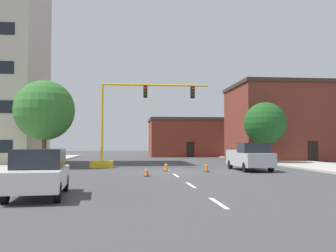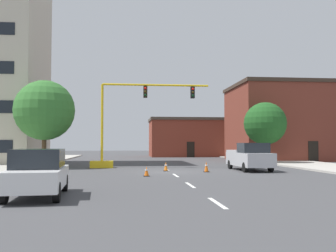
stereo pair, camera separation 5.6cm
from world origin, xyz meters
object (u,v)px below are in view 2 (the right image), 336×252
tree_right_mid (265,123)px  traffic_cone_roadside_a (206,167)px  pickup_truck_silver (249,157)px  traffic_signal_gantry (118,139)px  traffic_cone_roadside_c (166,166)px  traffic_cone_roadside_b (147,171)px  tree_left_near (45,110)px  sedan_white_near_left (38,172)px

tree_right_mid → traffic_cone_roadside_a: bearing=-127.9°
tree_right_mid → pickup_truck_silver: size_ratio=1.10×
traffic_signal_gantry → tree_right_mid: (14.05, 4.70, 1.61)m
pickup_truck_silver → traffic_cone_roadside_c: size_ratio=8.21×
traffic_cone_roadside_b → traffic_signal_gantry: bearing=102.9°
tree_left_near → sedan_white_near_left: 18.09m
tree_right_mid → traffic_cone_roadside_b: (-12.12, -13.13, -3.60)m
tree_left_near → sedan_white_near_left: (3.45, -17.36, -3.74)m
traffic_cone_roadside_a → traffic_cone_roadside_b: bearing=-144.7°
traffic_cone_roadside_b → traffic_cone_roadside_c: size_ratio=0.90×
traffic_cone_roadside_c → traffic_signal_gantry: bearing=129.7°
sedan_white_near_left → traffic_signal_gantry: bearing=81.7°
tree_left_near → pickup_truck_silver: size_ratio=1.30×
traffic_cone_roadside_a → tree_right_mid: bearing=52.1°
traffic_cone_roadside_a → traffic_signal_gantry: bearing=138.5°
tree_left_near → traffic_cone_roadside_a: tree_left_near is taller
traffic_cone_roadside_b → pickup_truck_silver: bearing=28.7°
sedan_white_near_left → traffic_cone_roadside_b: size_ratio=7.80×
tree_right_mid → tree_left_near: tree_left_near is taller
pickup_truck_silver → traffic_cone_roadside_a: pickup_truck_silver is taller
traffic_cone_roadside_b → traffic_cone_roadside_c: 4.50m
sedan_white_near_left → traffic_cone_roadside_b: (4.38, 8.42, -0.60)m
tree_right_mid → tree_left_near: (-19.95, -4.20, 0.74)m
traffic_signal_gantry → sedan_white_near_left: size_ratio=2.08×
traffic_signal_gantry → traffic_cone_roadside_a: (6.16, -5.44, -1.92)m
tree_right_mid → tree_left_near: bearing=-168.1°
traffic_signal_gantry → traffic_cone_roadside_b: 8.88m
tree_left_near → traffic_cone_roadside_a: (12.06, -5.94, -4.27)m
tree_left_near → traffic_cone_roadside_c: size_ratio=10.70×
traffic_signal_gantry → tree_right_mid: traffic_signal_gantry is taller
sedan_white_near_left → traffic_cone_roadside_c: sedan_white_near_left is taller
tree_left_near → pickup_truck_silver: tree_left_near is taller
tree_right_mid → tree_left_near: 20.40m
sedan_white_near_left → traffic_cone_roadside_b: 9.51m
traffic_signal_gantry → traffic_cone_roadside_b: bearing=-77.1°
traffic_signal_gantry → traffic_cone_roadside_a: 8.44m
pickup_truck_silver → traffic_cone_roadside_b: (-7.64, -4.18, -0.68)m
traffic_signal_gantry → tree_left_near: (-5.90, 0.50, 2.35)m
traffic_cone_roadside_a → traffic_cone_roadside_b: (-4.23, -2.99, -0.07)m
tree_right_mid → sedan_white_near_left: bearing=-127.4°
tree_right_mid → sedan_white_near_left: size_ratio=1.29×
traffic_cone_roadside_b → traffic_cone_roadside_c: (1.57, 4.22, 0.03)m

